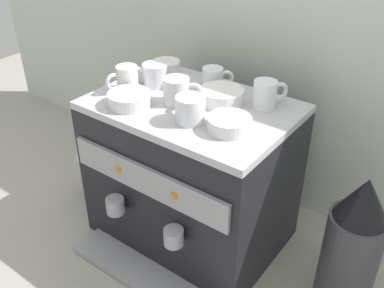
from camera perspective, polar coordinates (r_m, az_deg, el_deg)
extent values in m
plane|color=#9E998E|center=(1.56, 0.00, -11.03)|extent=(4.00, 4.00, 0.00)
cube|color=silver|center=(1.54, 8.17, 11.65)|extent=(2.80, 0.03, 1.08)
cube|color=black|center=(1.41, 0.00, -4.06)|extent=(0.59, 0.41, 0.47)
cube|color=#B7B7BC|center=(1.29, 0.00, 4.83)|extent=(0.59, 0.41, 0.02)
cube|color=#939399|center=(1.22, -5.92, -4.76)|extent=(0.54, 0.01, 0.09)
cylinder|color=orange|center=(1.28, -9.57, -3.23)|extent=(0.02, 0.01, 0.02)
cylinder|color=orange|center=(1.16, -2.34, -6.74)|extent=(0.02, 0.01, 0.02)
cube|color=#939399|center=(1.42, -6.41, -16.23)|extent=(0.50, 0.12, 0.02)
cylinder|color=#939399|center=(1.35, -9.88, -7.83)|extent=(0.06, 0.06, 0.05)
cylinder|color=#939399|center=(1.23, -2.39, -11.89)|extent=(0.06, 0.06, 0.05)
cylinder|color=white|center=(1.27, -2.04, 6.89)|extent=(0.08, 0.08, 0.08)
torus|color=white|center=(1.26, 0.21, 6.70)|extent=(0.06, 0.04, 0.06)
cylinder|color=white|center=(1.39, -4.76, 8.93)|extent=(0.08, 0.08, 0.07)
torus|color=white|center=(1.39, -6.90, 8.88)|extent=(0.05, 0.04, 0.05)
cylinder|color=white|center=(1.17, -0.22, 4.49)|extent=(0.08, 0.08, 0.07)
torus|color=white|center=(1.21, -0.52, 5.61)|extent=(0.05, 0.05, 0.06)
cylinder|color=white|center=(1.26, 9.39, 6.36)|extent=(0.07, 0.07, 0.08)
torus|color=white|center=(1.28, 11.20, 6.67)|extent=(0.04, 0.05, 0.06)
cylinder|color=white|center=(1.38, 2.67, 8.59)|extent=(0.07, 0.07, 0.06)
torus|color=white|center=(1.38, 4.46, 8.58)|extent=(0.04, 0.04, 0.05)
cylinder|color=white|center=(1.36, -8.35, 8.39)|extent=(0.06, 0.06, 0.08)
torus|color=white|center=(1.34, -10.07, 7.90)|extent=(0.03, 0.06, 0.06)
cylinder|color=white|center=(1.14, 4.82, 2.63)|extent=(0.12, 0.12, 0.04)
cylinder|color=white|center=(1.15, 4.79, 2.03)|extent=(0.06, 0.06, 0.01)
cylinder|color=white|center=(1.28, 3.82, 6.25)|extent=(0.13, 0.13, 0.04)
cylinder|color=white|center=(1.29, 3.79, 5.65)|extent=(0.07, 0.07, 0.01)
cylinder|color=white|center=(1.27, -8.08, 5.77)|extent=(0.12, 0.12, 0.04)
cylinder|color=white|center=(1.28, -8.03, 5.19)|extent=(0.07, 0.07, 0.01)
cylinder|color=white|center=(1.48, -3.36, 9.87)|extent=(0.09, 0.09, 0.04)
cylinder|color=white|center=(1.48, -3.34, 9.29)|extent=(0.05, 0.05, 0.01)
cylinder|color=#333338|center=(1.31, 19.54, -14.13)|extent=(0.15, 0.15, 0.32)
cone|color=black|center=(1.17, 21.43, -6.61)|extent=(0.14, 0.14, 0.12)
cylinder|color=#B7B7BC|center=(1.74, -12.81, -3.59)|extent=(0.11, 0.11, 0.15)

